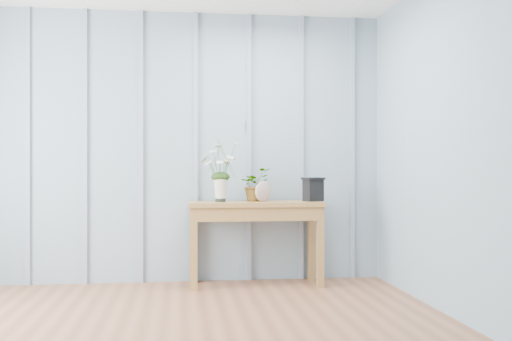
{
  "coord_description": "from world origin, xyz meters",
  "views": [
    {
      "loc": [
        0.11,
        -3.34,
        1.03
      ],
      "look_at": [
        0.78,
        1.94,
        1.03
      ],
      "focal_mm": 42.0,
      "sensor_mm": 36.0,
      "label": 1
    }
  ],
  "objects": [
    {
      "name": "felt_disc_vessel",
      "position": [
        0.85,
        1.96,
        0.84
      ],
      "size": [
        0.18,
        0.15,
        0.18
      ],
      "primitive_type": "ellipsoid",
      "rotation": [
        0.0,
        0.0,
        0.59
      ],
      "color": "#8A5358",
      "rests_on": "sideboard"
    },
    {
      "name": "spider_plant",
      "position": [
        0.78,
        2.09,
        0.9
      ],
      "size": [
        0.36,
        0.35,
        0.3
      ],
      "primitive_type": "imported",
      "rotation": [
        0.0,
        0.0,
        0.68
      ],
      "color": "#183510",
      "rests_on": "sideboard"
    },
    {
      "name": "sideboard",
      "position": [
        0.78,
        1.99,
        0.64
      ],
      "size": [
        1.2,
        0.45,
        0.75
      ],
      "color": "olive",
      "rests_on": "ground"
    },
    {
      "name": "daisy_vase",
      "position": [
        0.46,
        1.98,
        1.11
      ],
      "size": [
        0.41,
        0.31,
        0.58
      ],
      "color": "black",
      "rests_on": "sideboard"
    },
    {
      "name": "room_shell",
      "position": [
        0.0,
        0.92,
        1.99
      ],
      "size": [
        4.0,
        4.5,
        2.5
      ],
      "color": "#879FAF",
      "rests_on": "ground"
    },
    {
      "name": "carved_box",
      "position": [
        1.31,
        1.99,
        0.86
      ],
      "size": [
        0.22,
        0.19,
        0.22
      ],
      "color": "black",
      "rests_on": "sideboard"
    }
  ]
}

